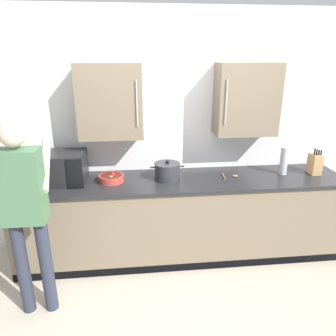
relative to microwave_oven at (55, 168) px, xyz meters
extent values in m
plane|color=#B7AD99|center=(1.32, -0.73, -1.09)|extent=(9.34, 9.34, 0.00)
cube|color=white|center=(1.32, 0.36, 0.25)|extent=(4.26, 0.10, 2.68)
cube|color=#756651|center=(0.59, 0.15, 0.65)|extent=(0.66, 0.32, 0.76)
cylinder|color=#B7BABF|center=(0.86, -0.02, 0.65)|extent=(0.01, 0.01, 0.46)
cube|color=#756651|center=(2.04, 0.15, 0.65)|extent=(0.66, 0.32, 0.76)
cylinder|color=#B7BABF|center=(1.77, -0.02, 0.65)|extent=(0.01, 0.01, 0.46)
cube|color=#756651|center=(1.32, -0.04, -0.64)|extent=(3.55, 0.68, 0.90)
cube|color=#232326|center=(1.32, -0.04, -0.18)|extent=(3.59, 0.72, 0.03)
cube|color=black|center=(1.32, -0.36, -1.05)|extent=(3.55, 0.04, 0.09)
cube|color=black|center=(0.03, 0.01, 0.00)|extent=(0.56, 0.39, 0.32)
cube|color=beige|center=(-0.05, 0.00, 0.00)|extent=(0.36, 0.33, 0.26)
cube|color=black|center=(0.23, -0.19, 0.00)|extent=(0.16, 0.01, 0.29)
cube|color=black|center=(-0.24, -0.38, 0.00)|extent=(0.04, 0.40, 0.29)
cube|color=tan|center=(2.83, -0.03, -0.05)|extent=(0.11, 0.15, 0.23)
cylinder|color=black|center=(2.79, -0.05, 0.10)|extent=(0.02, 0.02, 0.08)
cylinder|color=black|center=(2.82, -0.05, 0.10)|extent=(0.02, 0.02, 0.06)
cylinder|color=black|center=(2.84, -0.05, 0.09)|extent=(0.02, 0.02, 0.06)
cylinder|color=black|center=(2.87, -0.05, 0.09)|extent=(0.02, 0.02, 0.06)
cylinder|color=#B7BABF|center=(2.47, 0.00, -0.02)|extent=(0.09, 0.09, 0.28)
cylinder|color=#B7BABF|center=(2.47, 0.00, 0.14)|extent=(0.09, 0.09, 0.03)
cylinder|color=#2D2D33|center=(1.16, -0.02, -0.08)|extent=(0.27, 0.27, 0.17)
cylinder|color=#2D2D33|center=(1.16, -0.02, 0.01)|extent=(0.27, 0.27, 0.02)
cylinder|color=black|center=(1.16, -0.02, 0.04)|extent=(0.04, 0.04, 0.03)
cylinder|color=#2D2D33|center=(1.01, -0.02, -0.02)|extent=(0.05, 0.02, 0.02)
cylinder|color=#2D2D33|center=(1.32, -0.02, -0.02)|extent=(0.05, 0.02, 0.02)
cylinder|color=#A37547|center=(1.79, -0.02, -0.15)|extent=(0.03, 0.20, 0.01)
ellipsoid|color=#A37547|center=(1.92, -0.03, -0.15)|extent=(0.07, 0.05, 0.02)
cylinder|color=#AD3D33|center=(0.57, -0.02, -0.12)|extent=(0.27, 0.27, 0.07)
cylinder|color=#561E19|center=(0.57, -0.02, -0.11)|extent=(0.22, 0.22, 0.05)
sphere|color=red|center=(0.58, 0.03, -0.09)|extent=(0.04, 0.04, 0.04)
sphere|color=#5B9333|center=(0.57, -0.07, -0.09)|extent=(0.04, 0.04, 0.04)
sphere|color=red|center=(0.59, -0.02, -0.09)|extent=(0.04, 0.04, 0.04)
cylinder|color=#282D3D|center=(-0.18, -0.77, -0.64)|extent=(0.11, 0.11, 0.90)
cylinder|color=#282D3D|center=(0.02, -0.77, -0.64)|extent=(0.11, 0.11, 0.90)
cube|color=#47704C|center=(-0.08, -0.77, 0.12)|extent=(0.34, 0.20, 0.62)
sphere|color=beige|center=(-0.08, -0.77, 0.55)|extent=(0.20, 0.20, 0.20)
cylinder|color=beige|center=(0.07, -0.54, 0.22)|extent=(0.13, 0.50, 0.36)
camera|label=1|loc=(0.84, -3.18, 1.10)|focal=33.85mm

